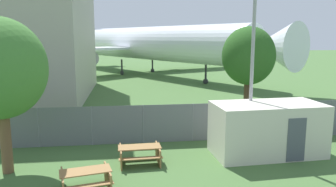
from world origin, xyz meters
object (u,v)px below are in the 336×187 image
at_px(picnic_bench_near_cabin, 140,153).
at_px(picnic_bench_open_grass, 86,178).
at_px(tree_left_of_cabin, 248,56).
at_px(portable_cabin, 267,129).
at_px(airplane, 143,44).

distance_m(picnic_bench_near_cabin, picnic_bench_open_grass, 3.02).
xyz_separation_m(picnic_bench_open_grass, tree_left_of_cabin, (9.05, 8.64, 3.67)).
bearing_deg(picnic_bench_open_grass, picnic_bench_near_cabin, 49.36).
relative_size(portable_cabin, picnic_bench_open_grass, 2.51).
relative_size(portable_cabin, picnic_bench_near_cabin, 2.72).
bearing_deg(airplane, tree_left_of_cabin, -21.41).
bearing_deg(tree_left_of_cabin, picnic_bench_open_grass, -136.33).
relative_size(airplane, portable_cabin, 8.44).
bearing_deg(airplane, picnic_bench_open_grass, -38.12).
xyz_separation_m(airplane, tree_left_of_cabin, (5.12, -27.57, -0.26)).
distance_m(portable_cabin, picnic_bench_open_grass, 8.29).
distance_m(airplane, portable_cabin, 33.86).
relative_size(picnic_bench_near_cabin, tree_left_of_cabin, 0.31).
relative_size(airplane, picnic_bench_open_grass, 21.22).
height_order(portable_cabin, tree_left_of_cabin, tree_left_of_cabin).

